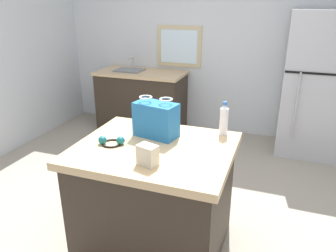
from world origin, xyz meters
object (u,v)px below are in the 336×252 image
object	(u,v)px
kitchen_island	(155,197)
bottle	(224,120)
refrigerator	(317,86)
small_box	(148,155)
ear_defenders	(112,141)
shopping_bag	(156,120)

from	to	relation	value
kitchen_island	bottle	size ratio (longest dim) A/B	4.23
refrigerator	bottle	bearing A→B (deg)	-112.67
bottle	kitchen_island	bearing A→B (deg)	-137.58
kitchen_island	bottle	world-z (taller)	bottle
small_box	ear_defenders	xyz separation A→B (m)	(-0.38, 0.21, -0.05)
kitchen_island	small_box	distance (m)	0.59
refrigerator	small_box	xyz separation A→B (m)	(-1.17, -2.62, 0.06)
refrigerator	small_box	size ratio (longest dim) A/B	12.93
shopping_bag	small_box	world-z (taller)	shopping_bag
refrigerator	bottle	xyz separation A→B (m)	(-0.81, -1.93, 0.11)
refrigerator	bottle	distance (m)	2.10
kitchen_island	ear_defenders	world-z (taller)	ear_defenders
small_box	ear_defenders	world-z (taller)	small_box
refrigerator	small_box	world-z (taller)	refrigerator
refrigerator	bottle	size ratio (longest dim) A/B	6.59
ear_defenders	bottle	bearing A→B (deg)	32.39
kitchen_island	ear_defenders	bearing A→B (deg)	-166.20
small_box	kitchen_island	bearing A→B (deg)	103.61
kitchen_island	refrigerator	distance (m)	2.68
kitchen_island	ear_defenders	size ratio (longest dim) A/B	5.93
kitchen_island	ear_defenders	xyz separation A→B (m)	(-0.31, -0.08, 0.46)
kitchen_island	small_box	bearing A→B (deg)	-76.39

